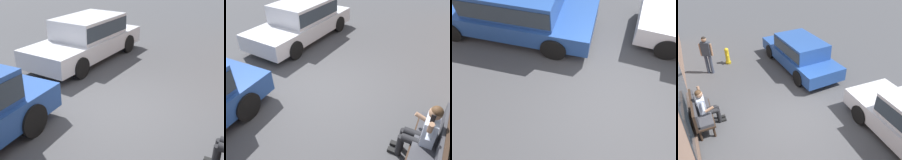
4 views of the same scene
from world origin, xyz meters
TOP-DOWN VIEW (x-y plane):
  - ground_plane at (0.00, 0.00)m, footprint 60.00×60.00m
  - parked_car_near at (-2.66, -2.50)m, footprint 4.65×2.03m

SIDE VIEW (x-z plane):
  - ground_plane at x=0.00m, z-range 0.00..0.00m
  - parked_car_near at x=-2.66m, z-range 0.07..1.50m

